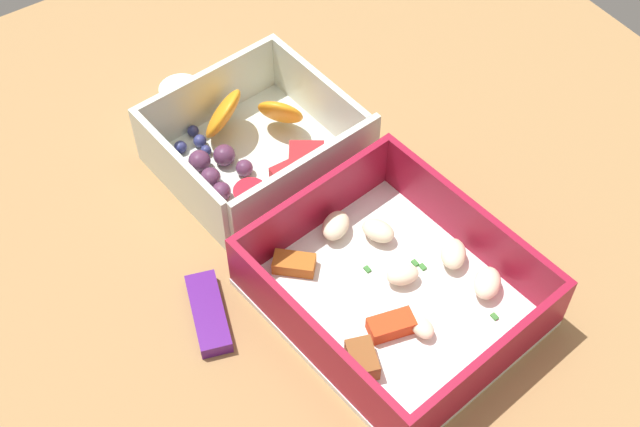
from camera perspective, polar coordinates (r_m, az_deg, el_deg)
name	(u,v)px	position (r cm, az deg, el deg)	size (l,w,h in cm)	color
table_surface	(316,222)	(74.06, -0.28, -0.57)	(80.00, 80.00, 2.00)	#9E7547
pasta_container	(394,289)	(67.04, 4.88, -4.95)	(21.48, 19.06, 5.67)	white
fruit_bowl	(253,147)	(75.70, -4.44, 4.38)	(15.42, 16.64, 6.08)	silver
candy_bar	(208,313)	(67.49, -7.34, -6.51)	(7.00, 2.40, 1.20)	#51197A
paper_cup_liner	(181,95)	(82.68, -9.11, 7.67)	(3.92, 3.92, 1.93)	white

